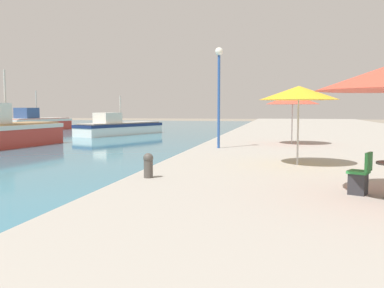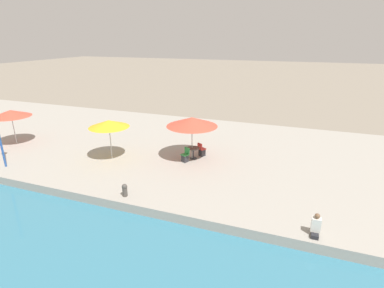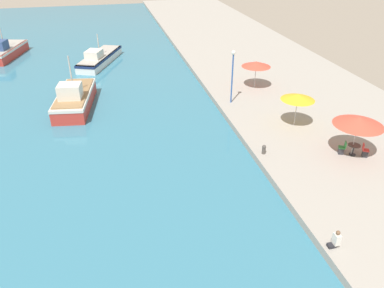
% 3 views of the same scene
% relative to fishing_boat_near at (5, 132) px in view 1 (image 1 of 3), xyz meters
% --- Properties ---
extents(quay_promenade, '(16.00, 90.00, 0.51)m').
position_rel_fishing_boat_near_xyz_m(quay_promenade, '(19.99, 8.61, -0.68)').
color(quay_promenade, '#A39E93').
rests_on(quay_promenade, ground_plane).
extents(fishing_boat_near, '(3.62, 7.67, 4.55)m').
position_rel_fishing_boat_near_xyz_m(fishing_boat_near, '(0.00, 0.00, 0.00)').
color(fishing_boat_near, red).
rests_on(fishing_boat_near, water_basin).
extents(fishing_boat_mid, '(5.46, 8.94, 3.36)m').
position_rel_fishing_boat_near_xyz_m(fishing_boat_mid, '(2.29, 12.41, -0.23)').
color(fishing_boat_mid, white).
rests_on(fishing_boat_mid, water_basin).
extents(fishing_boat_far, '(4.42, 8.02, 4.10)m').
position_rel_fishing_boat_near_xyz_m(fishing_boat_far, '(-8.86, 17.50, -0.08)').
color(fishing_boat_far, red).
rests_on(fishing_boat_far, water_basin).
extents(cafe_umbrella_white, '(2.51, 2.51, 2.53)m').
position_rel_fishing_boat_near_xyz_m(cafe_umbrella_white, '(16.52, -8.25, 1.88)').
color(cafe_umbrella_white, '#B7B7B7').
rests_on(cafe_umbrella_white, quay_promenade).
extents(cafe_umbrella_striped, '(2.70, 2.70, 2.50)m').
position_rel_fishing_boat_near_xyz_m(cafe_umbrella_striped, '(16.52, 0.01, 1.83)').
color(cafe_umbrella_striped, '#B7B7B7').
rests_on(cafe_umbrella_striped, quay_promenade).
extents(cafe_chair_right, '(0.56, 0.54, 0.91)m').
position_rel_fishing_boat_near_xyz_m(cafe_chair_right, '(17.64, -12.88, -0.10)').
color(cafe_chair_right, '#2D2D33').
rests_on(cafe_chair_right, quay_promenade).
extents(mooring_bollard, '(0.26, 0.26, 0.65)m').
position_rel_fishing_boat_near_xyz_m(mooring_bollard, '(12.59, -11.71, -0.08)').
color(mooring_bollard, '#4C4742').
rests_on(mooring_bollard, quay_promenade).
extents(lamppost, '(0.36, 0.36, 4.56)m').
position_rel_fishing_boat_near_xyz_m(lamppost, '(13.18, -2.99, 2.66)').
color(lamppost, '#28519E').
rests_on(lamppost, quay_promenade).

